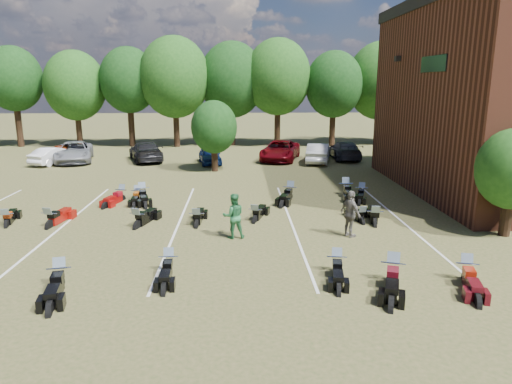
{
  "coord_description": "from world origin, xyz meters",
  "views": [
    {
      "loc": [
        -0.32,
        -16.31,
        6.07
      ],
      "look_at": [
        0.47,
        4.0,
        1.2
      ],
      "focal_mm": 32.0,
      "sensor_mm": 36.0,
      "label": 1
    }
  ],
  "objects_px": {
    "car_0": "(61,153)",
    "person_grey": "(351,214)",
    "car_4": "(210,155)",
    "motorcycle_7": "(50,228)",
    "motorcycle_3": "(169,273)",
    "person_green": "(234,216)"
  },
  "relations": [
    {
      "from": "car_0",
      "to": "person_grey",
      "type": "bearing_deg",
      "value": -56.89
    },
    {
      "from": "car_4",
      "to": "motorcycle_7",
      "type": "relative_size",
      "value": 1.61
    },
    {
      "from": "car_0",
      "to": "motorcycle_3",
      "type": "bearing_deg",
      "value": -73.59
    },
    {
      "from": "person_green",
      "to": "motorcycle_7",
      "type": "xyz_separation_m",
      "value": [
        -7.93,
        1.63,
        -0.92
      ]
    },
    {
      "from": "person_grey",
      "to": "motorcycle_7",
      "type": "relative_size",
      "value": 0.83
    },
    {
      "from": "car_0",
      "to": "car_4",
      "type": "bearing_deg",
      "value": -17.76
    },
    {
      "from": "car_0",
      "to": "person_green",
      "type": "xyz_separation_m",
      "value": [
        13.79,
        -18.77,
        0.25
      ]
    },
    {
      "from": "car_4",
      "to": "person_green",
      "type": "height_order",
      "value": "person_green"
    },
    {
      "from": "motorcycle_3",
      "to": "car_4",
      "type": "bearing_deg",
      "value": 87.3
    },
    {
      "from": "person_grey",
      "to": "motorcycle_7",
      "type": "xyz_separation_m",
      "value": [
        -12.62,
        1.66,
        -0.96
      ]
    },
    {
      "from": "car_4",
      "to": "motorcycle_3",
      "type": "height_order",
      "value": "car_4"
    },
    {
      "from": "car_4",
      "to": "person_grey",
      "type": "bearing_deg",
      "value": -79.52
    },
    {
      "from": "motorcycle_3",
      "to": "motorcycle_7",
      "type": "bearing_deg",
      "value": 136.79
    },
    {
      "from": "person_green",
      "to": "motorcycle_7",
      "type": "relative_size",
      "value": 0.79
    },
    {
      "from": "car_0",
      "to": "person_grey",
      "type": "distance_m",
      "value": 26.37
    },
    {
      "from": "car_0",
      "to": "person_grey",
      "type": "height_order",
      "value": "person_grey"
    },
    {
      "from": "person_grey",
      "to": "motorcycle_3",
      "type": "bearing_deg",
      "value": 89.71
    },
    {
      "from": "person_grey",
      "to": "motorcycle_3",
      "type": "xyz_separation_m",
      "value": [
        -6.79,
        -3.37,
        -0.96
      ]
    },
    {
      "from": "car_4",
      "to": "motorcycle_3",
      "type": "distance_m",
      "value": 20.87
    },
    {
      "from": "motorcycle_3",
      "to": "motorcycle_7",
      "type": "distance_m",
      "value": 7.7
    },
    {
      "from": "person_green",
      "to": "car_0",
      "type": "bearing_deg",
      "value": -62.19
    },
    {
      "from": "car_0",
      "to": "person_green",
      "type": "relative_size",
      "value": 2.12
    }
  ]
}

